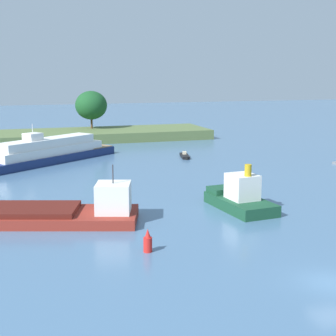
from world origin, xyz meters
TOP-DOWN VIEW (x-y plane):
  - ground_plane at (0.00, 0.00)m, footprint 400.00×400.00m
  - small_motorboat at (7.69, 51.35)m, footprint 2.15×4.98m
  - tugboat at (2.35, 19.07)m, footprint 4.93×9.06m
  - white_riverboat at (-14.30, 53.33)m, footprint 23.06×18.94m
  - channel_buoy_red at (-10.21, 9.57)m, footprint 0.70×0.70m

SIDE VIEW (x-z plane):
  - ground_plane at x=0.00m, z-range 0.00..0.00m
  - small_motorboat at x=7.69m, z-range -0.22..0.74m
  - channel_buoy_red at x=-10.21m, z-range -0.14..1.76m
  - tugboat at x=2.35m, z-range -1.22..3.75m
  - white_riverboat at x=-14.30m, z-range -1.51..4.86m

